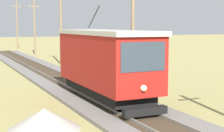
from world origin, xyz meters
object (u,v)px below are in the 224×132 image
(red_tram, at_px, (106,62))
(utility_pole_distant, at_px, (34,27))
(utility_pole_horizon, at_px, (17,25))
(gravel_pile, at_px, (44,119))
(utility_pole_far, at_px, (61,24))
(utility_pole_mid, at_px, (133,33))

(red_tram, bearing_deg, utility_pole_distant, 84.29)
(utility_pole_horizon, height_order, gravel_pile, utility_pole_horizon)
(utility_pole_distant, bearing_deg, utility_pole_horizon, 90.00)
(utility_pole_far, relative_size, utility_pole_horizon, 0.99)
(utility_pole_distant, bearing_deg, utility_pole_far, -90.00)
(utility_pole_horizon, xyz_separation_m, gravel_pile, (-7.24, -48.79, -3.76))
(utility_pole_mid, xyz_separation_m, utility_pole_far, (-0.00, 15.99, 0.57))
(utility_pole_mid, xyz_separation_m, utility_pole_distant, (-0.00, 28.60, 0.23))
(utility_pole_distant, xyz_separation_m, gravel_pile, (-7.24, -35.06, -3.40))
(red_tram, distance_m, utility_pole_far, 19.41)
(red_tram, xyz_separation_m, gravel_pile, (-4.07, -3.39, -1.77))
(red_tram, distance_m, utility_pole_mid, 4.63)
(red_tram, xyz_separation_m, utility_pole_mid, (3.17, 3.06, 1.40))
(utility_pole_mid, xyz_separation_m, gravel_pile, (-7.24, -6.46, -3.17))
(utility_pole_far, distance_m, utility_pole_horizon, 26.35)
(utility_pole_distant, relative_size, utility_pole_horizon, 0.91)
(utility_pole_mid, bearing_deg, utility_pole_far, 90.00)
(utility_pole_distant, bearing_deg, red_tram, -95.71)
(utility_pole_far, bearing_deg, utility_pole_horizon, 90.00)
(utility_pole_mid, distance_m, utility_pole_distant, 28.60)
(red_tram, bearing_deg, utility_pole_horizon, 86.01)
(gravel_pile, bearing_deg, red_tram, 39.79)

